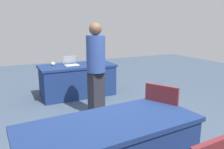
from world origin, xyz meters
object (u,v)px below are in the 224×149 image
object	(u,v)px
table_foreground	(78,80)
person_presenter	(96,65)
chair_near_front	(165,114)
laptop_silver	(71,63)
scissors_red	(95,64)
yarn_ball	(53,64)

from	to	relation	value
table_foreground	person_presenter	xyz separation A→B (m)	(0.03, 1.30, 0.58)
chair_near_front	laptop_silver	bearing A→B (deg)	160.18
table_foreground	laptop_silver	world-z (taller)	laptop_silver
person_presenter	scissors_red	distance (m)	1.34
person_presenter	scissors_red	xyz separation A→B (m)	(-0.46, -1.24, -0.21)
laptop_silver	yarn_ball	bearing A→B (deg)	-15.96
scissors_red	laptop_silver	bearing A→B (deg)	-61.47
chair_near_front	yarn_ball	world-z (taller)	chair_near_front
table_foreground	person_presenter	bearing A→B (deg)	88.62
yarn_ball	scissors_red	distance (m)	0.98
chair_near_front	scissors_red	bearing A→B (deg)	148.99
laptop_silver	yarn_ball	size ratio (longest dim) A/B	3.55
table_foreground	yarn_ball	world-z (taller)	yarn_ball
person_presenter	yarn_ball	world-z (taller)	person_presenter
chair_near_front	laptop_silver	distance (m)	2.94
table_foreground	yarn_ball	bearing A→B (deg)	-11.78
table_foreground	chair_near_front	bearing A→B (deg)	95.76
table_foreground	person_presenter	world-z (taller)	person_presenter
person_presenter	scissors_red	bearing A→B (deg)	-130.37
chair_near_front	laptop_silver	world-z (taller)	chair_near_front
person_presenter	yarn_ball	size ratio (longest dim) A/B	18.34
laptop_silver	scissors_red	xyz separation A→B (m)	(-0.56, 0.08, -0.04)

